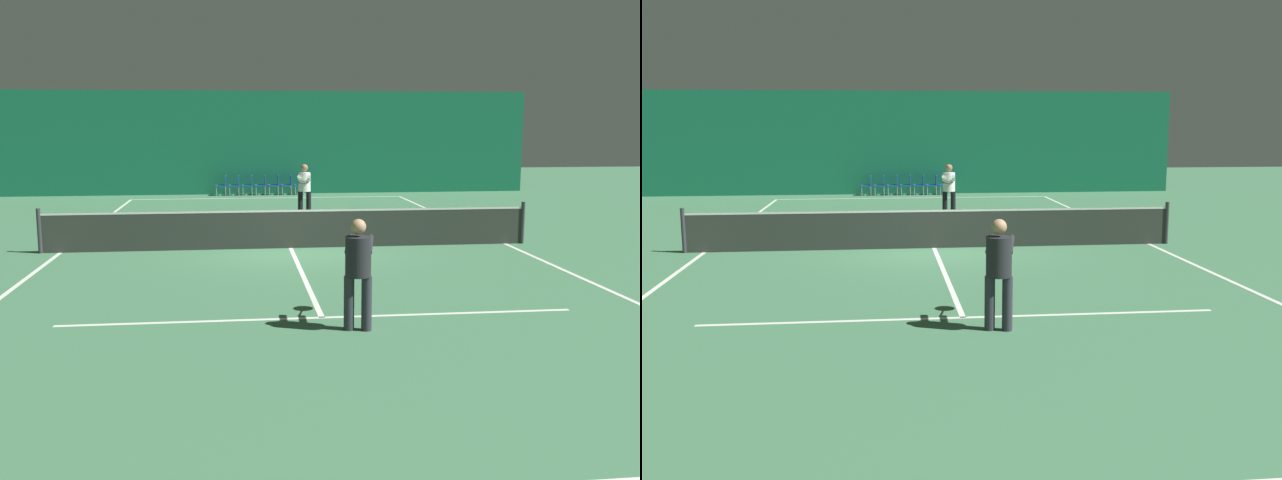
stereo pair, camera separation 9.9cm
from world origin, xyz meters
TOP-DOWN VIEW (x-y plane):
  - ground_plane at (0.00, 0.00)m, footprint 60.00×60.00m
  - backdrop_curtain at (0.00, 13.70)m, footprint 23.00×0.12m
  - court_line_baseline_far at (0.00, 11.90)m, footprint 11.00×0.10m
  - court_line_service_far at (0.00, 6.40)m, footprint 8.25×0.10m
  - court_line_service_near at (0.00, -6.40)m, footprint 8.25×0.10m
  - court_line_sideline_left at (-5.50, 0.00)m, footprint 0.10×23.80m
  - court_line_sideline_right at (5.50, 0.00)m, footprint 0.10×23.80m
  - court_line_centre at (0.00, 0.00)m, footprint 0.10×12.80m
  - tennis_net at (0.00, 0.00)m, footprint 12.00×0.10m
  - player_near at (0.46, -7.10)m, footprint 0.66×1.40m
  - player_far at (0.90, 5.73)m, footprint 0.54×1.41m
  - courtside_chair_0 at (-1.86, 13.15)m, footprint 0.44×0.44m
  - courtside_chair_1 at (-1.30, 13.15)m, footprint 0.44×0.44m
  - courtside_chair_2 at (-0.75, 13.15)m, footprint 0.44×0.44m
  - courtside_chair_3 at (-0.19, 13.15)m, footprint 0.44×0.44m
  - courtside_chair_4 at (0.36, 13.15)m, footprint 0.44×0.44m
  - courtside_chair_5 at (0.92, 13.15)m, footprint 0.44×0.44m
  - courtside_chair_6 at (1.48, 13.15)m, footprint 0.44×0.44m

SIDE VIEW (x-z plane):
  - ground_plane at x=0.00m, z-range 0.00..0.00m
  - court_line_baseline_far at x=0.00m, z-range 0.00..0.00m
  - court_line_service_far at x=0.00m, z-range 0.00..0.00m
  - court_line_service_near at x=0.00m, z-range 0.00..0.00m
  - court_line_sideline_left at x=-5.50m, z-range 0.00..0.00m
  - court_line_sideline_right at x=5.50m, z-range 0.00..0.00m
  - court_line_centre at x=0.00m, z-range 0.00..0.00m
  - courtside_chair_0 at x=-1.86m, z-range 0.07..0.91m
  - courtside_chair_1 at x=-1.30m, z-range 0.07..0.91m
  - courtside_chair_2 at x=-0.75m, z-range 0.07..0.91m
  - courtside_chair_3 at x=-0.19m, z-range 0.07..0.91m
  - courtside_chair_4 at x=0.36m, z-range 0.07..0.91m
  - courtside_chair_5 at x=0.92m, z-range 0.07..0.91m
  - courtside_chair_6 at x=1.48m, z-range 0.07..0.91m
  - tennis_net at x=0.00m, z-range -0.02..1.05m
  - player_near at x=0.46m, z-range 0.14..1.81m
  - player_far at x=0.90m, z-range 0.14..1.87m
  - backdrop_curtain at x=0.00m, z-range 0.00..4.40m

